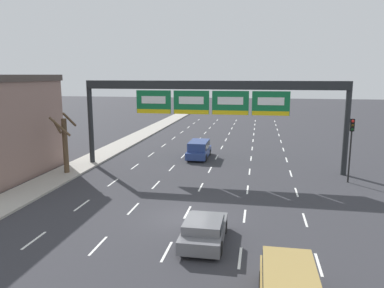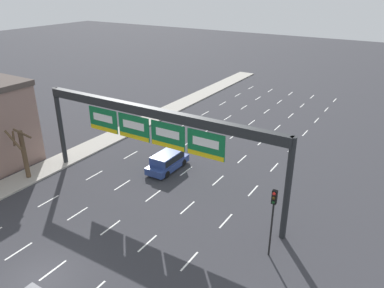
{
  "view_description": "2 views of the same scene",
  "coord_description": "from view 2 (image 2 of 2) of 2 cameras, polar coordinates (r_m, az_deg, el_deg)",
  "views": [
    {
      "loc": [
        3.92,
        -19.28,
        7.89
      ],
      "look_at": [
        -0.96,
        7.8,
        2.77
      ],
      "focal_mm": 35.0,
      "sensor_mm": 36.0,
      "label": 1
    },
    {
      "loc": [
        16.38,
        -9.56,
        16.09
      ],
      "look_at": [
        0.72,
        15.85,
        2.95
      ],
      "focal_mm": 35.0,
      "sensor_mm": 36.0,
      "label": 2
    }
  ],
  "objects": [
    {
      "name": "traffic_light_near_gantry",
      "position": [
        23.35,
        12.24,
        -9.83
      ],
      "size": [
        0.3,
        0.35,
        4.74
      ],
      "color": "black",
      "rests_on": "ground_plane"
    },
    {
      "name": "ground_plane",
      "position": [
        24.87,
        -22.27,
        -18.73
      ],
      "size": [
        220.0,
        220.0,
        0.0
      ],
      "primitive_type": "plane",
      "color": "#333338"
    },
    {
      "name": "lane_dashes",
      "position": [
        32.54,
        -3.27,
        -5.91
      ],
      "size": [
        13.32,
        67.0,
        0.01
      ],
      "color": "white",
      "rests_on": "ground_plane"
    },
    {
      "name": "tree_bare_closest",
      "position": [
        35.04,
        -24.38,
        -1.02
      ],
      "size": [
        1.8,
        1.44,
        4.91
      ],
      "color": "brown",
      "rests_on": "sidewalk_left"
    },
    {
      "name": "sign_gantry",
      "position": [
        28.34,
        -6.06,
        3.12
      ],
      "size": [
        21.83,
        0.7,
        7.4
      ],
      "color": "#232628",
      "rests_on": "ground_plane"
    },
    {
      "name": "suv_blue",
      "position": [
        34.35,
        -3.77,
        -2.52
      ],
      "size": [
        1.89,
        4.54,
        1.64
      ],
      "color": "navy",
      "rests_on": "ground_plane"
    }
  ]
}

